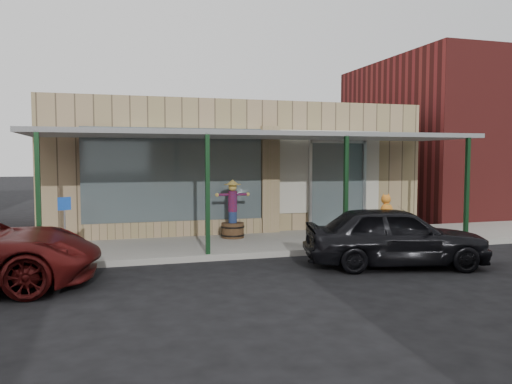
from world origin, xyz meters
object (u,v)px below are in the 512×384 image
object	(u,v)px
barrel_scarecrow	(233,218)
parked_sedan	(395,236)
handicap_sign	(65,220)
barrel_pumpkin	(379,231)

from	to	relation	value
barrel_scarecrow	parked_sedan	xyz separation A→B (m)	(2.78, -4.00, -0.02)
handicap_sign	parked_sedan	size ratio (longest dim) A/B	0.33
barrel_scarecrow	barrel_pumpkin	world-z (taller)	barrel_scarecrow
handicap_sign	barrel_pumpkin	bearing A→B (deg)	-19.52
handicap_sign	parked_sedan	xyz separation A→B (m)	(7.12, -2.07, -0.37)
barrel_pumpkin	handicap_sign	bearing A→B (deg)	-175.72
handicap_sign	barrel_scarecrow	bearing A→B (deg)	0.21
barrel_scarecrow	barrel_pumpkin	size ratio (longest dim) A/B	2.63
barrel_scarecrow	barrel_pumpkin	xyz separation A→B (m)	(3.93, -1.31, -0.34)
barrel_pumpkin	parked_sedan	world-z (taller)	parked_sedan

